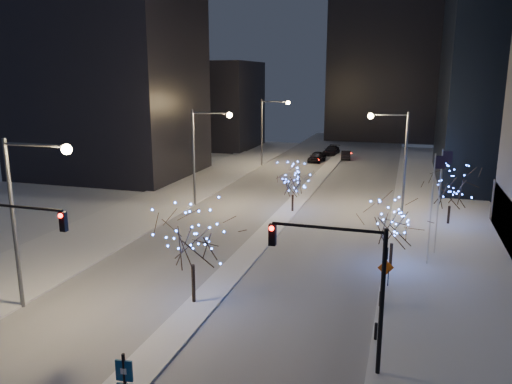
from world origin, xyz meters
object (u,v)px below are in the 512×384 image
at_px(street_lamp_w_mid, 203,145).
at_px(construction_sign, 386,270).
at_px(street_lamp_w_far, 269,123).
at_px(traffic_signal_west, 10,243).
at_px(street_lamp_w_near, 27,202).
at_px(holiday_tree_median_far, 293,181).
at_px(holiday_tree_plaza_near, 393,223).
at_px(holiday_tree_median_near, 192,237).
at_px(street_lamp_east, 396,149).
at_px(traffic_signal_east, 347,274).
at_px(car_far, 331,150).
at_px(car_near, 317,157).
at_px(holiday_tree_plaza_far, 451,187).
at_px(car_mid, 346,155).

distance_m(street_lamp_w_mid, construction_sign, 25.52).
bearing_deg(street_lamp_w_far, traffic_signal_west, -89.45).
xyz_separation_m(street_lamp_w_near, holiday_tree_median_far, (9.44, 25.26, -3.31)).
xyz_separation_m(holiday_tree_median_far, holiday_tree_plaza_near, (10.00, -12.49, 0.16)).
bearing_deg(traffic_signal_west, construction_sign, 30.61).
relative_size(traffic_signal_west, construction_sign, 3.97).
height_order(holiday_tree_median_near, construction_sign, holiday_tree_median_near).
bearing_deg(street_lamp_w_mid, street_lamp_east, 8.96).
relative_size(traffic_signal_west, holiday_tree_median_far, 1.48).
bearing_deg(street_lamp_w_near, street_lamp_w_far, 90.00).
relative_size(traffic_signal_east, car_far, 1.33).
bearing_deg(street_lamp_w_near, traffic_signal_west, -76.04).
bearing_deg(holiday_tree_median_near, street_lamp_w_mid, 111.29).
xyz_separation_m(car_near, car_far, (1.08, 8.15, -0.07)).
xyz_separation_m(street_lamp_w_far, car_far, (7.44, 14.07, -5.74)).
bearing_deg(street_lamp_w_near, street_lamp_w_mid, 90.00).
relative_size(traffic_signal_east, holiday_tree_plaza_far, 1.27).
bearing_deg(holiday_tree_median_far, traffic_signal_west, -108.15).
relative_size(holiday_tree_median_near, holiday_tree_plaza_far, 1.10).
bearing_deg(street_lamp_east, traffic_signal_east, -92.26).
height_order(car_near, construction_sign, construction_sign).
height_order(traffic_signal_east, car_near, traffic_signal_east).
distance_m(car_near, holiday_tree_median_near, 52.72).
xyz_separation_m(holiday_tree_median_near, holiday_tree_plaza_near, (11.00, 9.43, -0.82)).
xyz_separation_m(street_lamp_w_near, holiday_tree_plaza_near, (19.44, 12.77, -3.15)).
height_order(street_lamp_w_near, holiday_tree_median_near, street_lamp_w_near).
distance_m(street_lamp_w_near, construction_sign, 21.92).
height_order(car_far, holiday_tree_median_near, holiday_tree_median_near).
height_order(street_lamp_w_near, car_near, street_lamp_w_near).
bearing_deg(car_far, construction_sign, -72.44).
bearing_deg(traffic_signal_east, traffic_signal_west, -176.71).
distance_m(holiday_tree_median_far, construction_sign, 19.02).
height_order(traffic_signal_east, holiday_tree_median_far, traffic_signal_east).
height_order(street_lamp_w_near, car_far, street_lamp_w_near).
height_order(holiday_tree_median_far, holiday_tree_plaza_far, holiday_tree_plaza_far).
bearing_deg(street_lamp_east, street_lamp_w_far, 130.85).
bearing_deg(street_lamp_w_near, traffic_signal_east, -3.21).
relative_size(traffic_signal_west, traffic_signal_east, 1.00).
distance_m(street_lamp_w_near, traffic_signal_east, 17.99).
height_order(car_mid, holiday_tree_plaza_far, holiday_tree_plaza_far).
xyz_separation_m(street_lamp_w_near, street_lamp_w_far, (0.00, 50.00, 0.00)).
distance_m(car_mid, holiday_tree_plaza_near, 48.19).
bearing_deg(holiday_tree_plaza_far, traffic_signal_east, -103.30).
relative_size(street_lamp_w_near, holiday_tree_median_near, 1.65).
height_order(car_near, holiday_tree_median_far, holiday_tree_median_far).
bearing_deg(street_lamp_w_near, street_lamp_east, 55.81).
distance_m(street_lamp_w_near, street_lamp_east, 33.85).
bearing_deg(street_lamp_w_far, car_near, 42.97).
distance_m(street_lamp_w_mid, holiday_tree_plaza_far, 24.25).
bearing_deg(holiday_tree_median_far, car_mid, 88.35).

